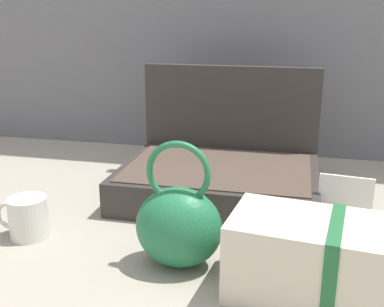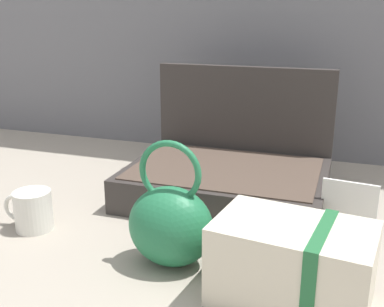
{
  "view_description": "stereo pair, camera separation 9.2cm",
  "coord_description": "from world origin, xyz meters",
  "px_view_note": "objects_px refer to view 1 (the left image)",
  "views": [
    {
      "loc": [
        0.22,
        -0.88,
        0.44
      ],
      "look_at": [
        0.02,
        -0.02,
        0.16
      ],
      "focal_mm": 43.93,
      "sensor_mm": 36.0,
      "label": 1
    },
    {
      "loc": [
        0.31,
        -0.85,
        0.44
      ],
      "look_at": [
        0.02,
        -0.02,
        0.16
      ],
      "focal_mm": 43.93,
      "sensor_mm": 36.0,
      "label": 2
    }
  ],
  "objects_px": {
    "info_card_left": "(344,205)",
    "teal_pouch_handbag": "(179,225)",
    "coffee_mug": "(27,217)",
    "open_suitcase": "(221,169)",
    "cream_toiletry_bag": "(308,258)"
  },
  "relations": [
    {
      "from": "open_suitcase",
      "to": "info_card_left",
      "type": "relative_size",
      "value": 3.79
    },
    {
      "from": "open_suitcase",
      "to": "coffee_mug",
      "type": "height_order",
      "value": "open_suitcase"
    },
    {
      "from": "cream_toiletry_bag",
      "to": "coffee_mug",
      "type": "relative_size",
      "value": 2.28
    },
    {
      "from": "open_suitcase",
      "to": "coffee_mug",
      "type": "xyz_separation_m",
      "value": [
        -0.34,
        -0.31,
        -0.02
      ]
    },
    {
      "from": "info_card_left",
      "to": "teal_pouch_handbag",
      "type": "bearing_deg",
      "value": -139.01
    },
    {
      "from": "teal_pouch_handbag",
      "to": "info_card_left",
      "type": "bearing_deg",
      "value": 33.93
    },
    {
      "from": "cream_toiletry_bag",
      "to": "info_card_left",
      "type": "xyz_separation_m",
      "value": [
        0.07,
        0.24,
        -0.0
      ]
    },
    {
      "from": "coffee_mug",
      "to": "teal_pouch_handbag",
      "type": "bearing_deg",
      "value": -6.7
    },
    {
      "from": "open_suitcase",
      "to": "teal_pouch_handbag",
      "type": "height_order",
      "value": "open_suitcase"
    },
    {
      "from": "coffee_mug",
      "to": "info_card_left",
      "type": "xyz_separation_m",
      "value": [
        0.61,
        0.16,
        0.02
      ]
    },
    {
      "from": "coffee_mug",
      "to": "info_card_left",
      "type": "height_order",
      "value": "info_card_left"
    },
    {
      "from": "info_card_left",
      "to": "open_suitcase",
      "type": "bearing_deg",
      "value": 158.39
    },
    {
      "from": "cream_toiletry_bag",
      "to": "coffee_mug",
      "type": "height_order",
      "value": "cream_toiletry_bag"
    },
    {
      "from": "open_suitcase",
      "to": "coffee_mug",
      "type": "bearing_deg",
      "value": -137.2
    },
    {
      "from": "open_suitcase",
      "to": "cream_toiletry_bag",
      "type": "bearing_deg",
      "value": -62.62
    }
  ]
}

